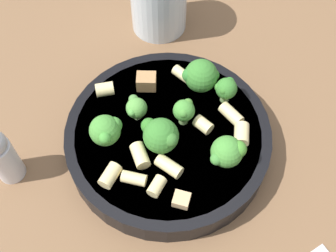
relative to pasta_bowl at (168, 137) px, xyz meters
name	(u,v)px	position (x,y,z in m)	size (l,w,h in m)	color
ground_plane	(168,145)	(0.00, 0.00, -0.02)	(2.00, 2.00, 0.00)	brown
pasta_bowl	(168,137)	(0.00, 0.00, 0.00)	(0.24, 0.24, 0.03)	black
broccoli_floret_0	(161,135)	(0.02, -0.02, 0.04)	(0.04, 0.04, 0.04)	#93B766
broccoli_floret_1	(201,76)	(-0.04, 0.06, 0.04)	(0.04, 0.04, 0.04)	#9EC175
broccoli_floret_2	(228,152)	(0.06, 0.04, 0.04)	(0.03, 0.04, 0.04)	#84AD60
broccoli_floret_3	(107,130)	(-0.01, -0.07, 0.04)	(0.04, 0.04, 0.04)	#84AD60
broccoli_floret_4	(226,88)	(-0.02, 0.08, 0.04)	(0.03, 0.03, 0.04)	#84AD60
broccoli_floret_5	(136,108)	(-0.03, -0.03, 0.03)	(0.03, 0.02, 0.03)	#9EC175
broccoli_floret_6	(184,111)	(0.00, 0.02, 0.04)	(0.03, 0.03, 0.03)	#84AD60
rigatoni_0	(157,186)	(0.06, -0.04, 0.02)	(0.01, 0.01, 0.02)	beige
rigatoni_1	(242,134)	(0.04, 0.07, 0.02)	(0.02, 0.02, 0.02)	beige
rigatoni_2	(184,75)	(-0.06, 0.05, 0.02)	(0.01, 0.01, 0.03)	beige
rigatoni_3	(140,155)	(0.02, -0.04, 0.02)	(0.02, 0.02, 0.03)	beige
rigatoni_4	(134,178)	(0.05, -0.06, 0.02)	(0.01, 0.01, 0.03)	beige
rigatoni_5	(110,175)	(0.03, -0.08, 0.02)	(0.02, 0.02, 0.03)	beige
rigatoni_6	(169,166)	(0.05, -0.02, 0.02)	(0.01, 0.01, 0.03)	beige
rigatoni_7	(105,89)	(-0.08, -0.05, 0.02)	(0.02, 0.02, 0.02)	beige
rigatoni_8	(231,114)	(0.01, 0.07, 0.02)	(0.01, 0.01, 0.03)	beige
rigatoni_9	(203,125)	(0.01, 0.04, 0.02)	(0.01, 0.01, 0.02)	beige
chicken_chunk_0	(147,81)	(-0.07, 0.00, 0.02)	(0.02, 0.02, 0.02)	#A87A4C
chicken_chunk_1	(181,200)	(0.09, -0.02, 0.02)	(0.02, 0.02, 0.01)	tan
drinking_glass	(159,0)	(-0.20, 0.07, 0.03)	(0.08, 0.08, 0.11)	silver
pepper_shaker	(1,156)	(-0.04, -0.18, 0.02)	(0.03, 0.03, 0.08)	silver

